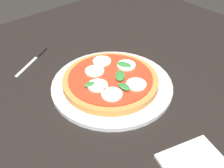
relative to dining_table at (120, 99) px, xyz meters
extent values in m
cube|color=black|center=(0.00, 0.00, 0.08)|extent=(1.22, 1.11, 0.04)
cube|color=black|center=(-0.53, -0.48, -0.30)|extent=(0.07, 0.07, 0.72)
cylinder|color=silver|center=(0.06, 0.03, 0.10)|extent=(0.34, 0.34, 0.01)
cylinder|color=#C6843F|center=(0.06, 0.02, 0.12)|extent=(0.26, 0.26, 0.02)
cylinder|color=#B7381E|center=(0.06, 0.02, 0.13)|extent=(0.23, 0.23, 0.00)
cylinder|color=white|center=(0.11, 0.03, 0.14)|extent=(0.05, 0.05, 0.00)
cylinder|color=white|center=(0.11, 0.08, 0.14)|extent=(0.05, 0.05, 0.00)
cylinder|color=white|center=(0.03, 0.10, 0.14)|extent=(0.05, 0.05, 0.00)
cylinder|color=white|center=(-0.01, 0.01, 0.14)|extent=(0.05, 0.05, 0.00)
cylinder|color=white|center=(0.03, -0.05, 0.14)|extent=(0.05, 0.05, 0.00)
cylinder|color=white|center=(0.08, -0.02, 0.14)|extent=(0.05, 0.05, 0.00)
ellipsoid|color=#337F38|center=(0.07, 0.09, 0.14)|extent=(0.02, 0.04, 0.00)
ellipsoid|color=#337F38|center=(0.04, 0.04, 0.14)|extent=(0.05, 0.05, 0.00)
ellipsoid|color=#337F38|center=(0.13, 0.02, 0.14)|extent=(0.03, 0.02, 0.00)
ellipsoid|color=#337F38|center=(0.00, 0.01, 0.14)|extent=(0.04, 0.05, 0.00)
cube|color=white|center=(0.10, 0.33, 0.10)|extent=(0.15, 0.12, 0.01)
cube|color=black|center=(0.12, -0.26, 0.10)|extent=(0.06, 0.04, 0.01)
cube|color=silver|center=(0.20, -0.22, 0.10)|extent=(0.10, 0.06, 0.00)
camera|label=1|loc=(0.44, 0.47, 0.58)|focal=43.21mm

